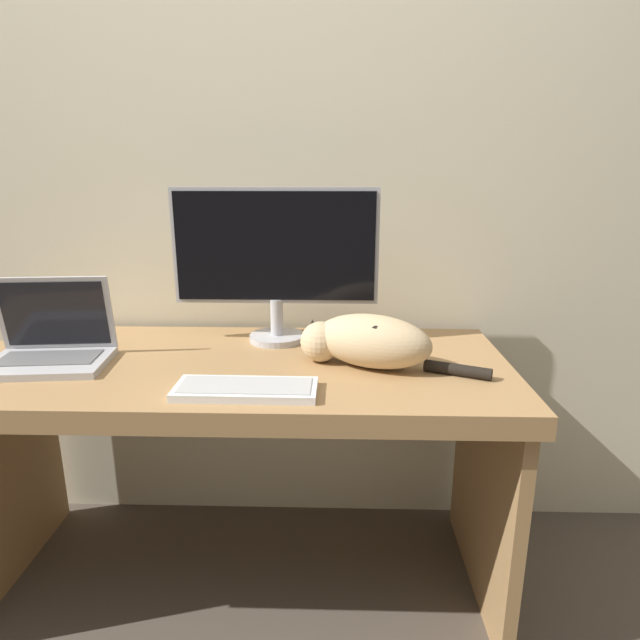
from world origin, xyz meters
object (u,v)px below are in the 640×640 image
cat (367,340)px  laptop (50,347)px  monitor (276,256)px  external_keyboard (246,389)px

cat → laptop: bearing=-156.3°
monitor → cat: 0.40m
laptop → cat: 0.89m
monitor → external_keyboard: 0.50m
cat → monitor: bearing=163.9°
monitor → external_keyboard: bearing=-94.3°
external_keyboard → cat: size_ratio=0.68×
monitor → laptop: size_ratio=1.85×
laptop → external_keyboard: laptop is taller
monitor → laptop: bearing=-159.5°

